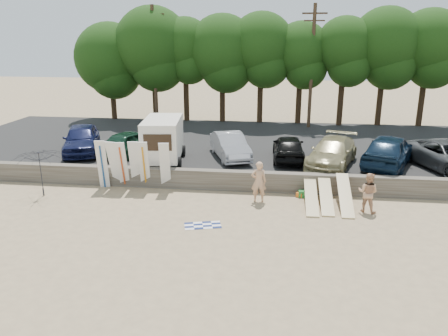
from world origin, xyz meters
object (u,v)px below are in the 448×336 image
at_px(car_4, 332,152).
at_px(car_1, 131,142).
at_px(box_trailer, 163,138).
at_px(car_2, 230,146).
at_px(car_5, 389,150).
at_px(cooler, 302,194).
at_px(car_0, 82,139).
at_px(beachgoer_b, 368,192).
at_px(beach_umbrella, 42,173).
at_px(car_3, 288,147).
at_px(beachgoer_a, 259,182).

bearing_deg(car_4, car_1, -166.05).
relative_size(box_trailer, car_2, 0.93).
relative_size(box_trailer, car_4, 0.80).
bearing_deg(car_5, cooler, 60.32).
relative_size(car_0, beachgoer_b, 2.74).
bearing_deg(car_1, beach_umbrella, 87.59).
relative_size(car_2, car_3, 1.02).
bearing_deg(car_5, beachgoer_b, 92.48).
distance_m(car_1, beachgoer_a, 9.26).
bearing_deg(car_4, car_3, 179.34).
xyz_separation_m(box_trailer, cooler, (7.58, -2.78, -1.91)).
bearing_deg(car_4, beach_umbrella, -143.78).
distance_m(car_0, cooler, 13.67).
xyz_separation_m(car_3, beachgoer_b, (3.39, -5.54, -0.53)).
bearing_deg(car_3, car_2, -1.90).
xyz_separation_m(car_3, car_5, (5.33, -0.62, 0.16)).
relative_size(car_0, beachgoer_a, 2.51).
height_order(car_4, beachgoer_a, car_4).
distance_m(car_5, beach_umbrella, 17.82).
xyz_separation_m(car_0, beachgoer_b, (15.68, -5.63, -0.64)).
xyz_separation_m(car_5, cooler, (-4.66, -3.43, -1.43)).
distance_m(box_trailer, car_0, 5.57).
height_order(car_0, car_4, car_0).
relative_size(box_trailer, cooler, 10.62).
bearing_deg(beach_umbrella, beachgoer_a, 2.59).
distance_m(car_3, beachgoer_b, 6.52).
xyz_separation_m(beachgoer_a, beach_umbrella, (-10.42, -0.47, 0.18)).
bearing_deg(beachgoer_b, car_5, -85.38).
bearing_deg(car_0, car_3, -20.38).
xyz_separation_m(car_1, car_3, (9.22, -0.08, -0.01)).
bearing_deg(car_1, cooler, -179.42).
relative_size(car_4, beachgoer_a, 2.58).
bearing_deg(car_2, car_5, -24.66).
height_order(car_0, beach_umbrella, car_0).
distance_m(car_0, car_4, 14.65).
bearing_deg(box_trailer, beach_umbrella, -147.28).
xyz_separation_m(car_1, car_4, (11.55, -0.88, 0.00)).
distance_m(car_2, beach_umbrella, 10.10).
xyz_separation_m(car_1, beach_umbrella, (-2.63, -5.46, -0.27)).
xyz_separation_m(car_0, car_5, (17.62, -0.71, 0.05)).
distance_m(car_4, beach_umbrella, 14.90).
bearing_deg(car_5, car_1, 21.20).
distance_m(car_4, beachgoer_b, 4.88).
distance_m(car_2, cooler, 5.84).
distance_m(car_0, beachgoer_b, 16.68).
bearing_deg(beach_umbrella, car_3, 24.44).
distance_m(box_trailer, car_1, 2.74).
xyz_separation_m(box_trailer, car_1, (-2.30, 1.35, -0.63)).
bearing_deg(beachgoer_a, car_3, -109.68).
xyz_separation_m(car_2, car_3, (3.32, -0.02, 0.01)).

